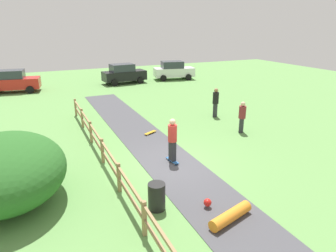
# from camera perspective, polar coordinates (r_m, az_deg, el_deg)

# --- Properties ---
(ground_plane) EXTENTS (60.00, 60.00, 0.00)m
(ground_plane) POSITION_cam_1_polar(r_m,az_deg,el_deg) (12.95, 0.48, -7.12)
(ground_plane) COLOR #60934C
(asphalt_path) EXTENTS (2.40, 28.00, 0.02)m
(asphalt_path) POSITION_cam_1_polar(r_m,az_deg,el_deg) (12.95, 0.48, -7.08)
(asphalt_path) COLOR #47474C
(asphalt_path) RESTS_ON ground_plane
(wooden_fence) EXTENTS (0.12, 18.12, 1.10)m
(wooden_fence) POSITION_cam_1_polar(r_m,az_deg,el_deg) (11.91, -11.00, -6.38)
(wooden_fence) COLOR #997A51
(wooden_fence) RESTS_ON ground_plane
(bush_large) EXTENTS (3.83, 4.59, 2.27)m
(bush_large) POSITION_cam_1_polar(r_m,az_deg,el_deg) (11.25, -28.47, -7.41)
(bush_large) COLOR #286023
(bush_large) RESTS_ON ground_plane
(trash_bin) EXTENTS (0.56, 0.56, 0.90)m
(trash_bin) POSITION_cam_1_polar(r_m,az_deg,el_deg) (9.85, -2.17, -13.22)
(trash_bin) COLOR black
(trash_bin) RESTS_ON ground_plane
(skater_riding) EXTENTS (0.42, 0.82, 1.94)m
(skater_riding) POSITION_cam_1_polar(r_m,az_deg,el_deg) (12.62, 0.84, -2.33)
(skater_riding) COLOR #265999
(skater_riding) RESTS_ON asphalt_path
(skater_fallen) EXTENTS (1.66, 1.42, 0.36)m
(skater_fallen) POSITION_cam_1_polar(r_m,az_deg,el_deg) (9.65, 11.46, -16.16)
(skater_fallen) COLOR orange
(skater_fallen) RESTS_ON asphalt_path
(skateboard_loose) EXTENTS (0.80, 0.54, 0.08)m
(skateboard_loose) POSITION_cam_1_polar(r_m,az_deg,el_deg) (16.28, -3.38, -1.24)
(skateboard_loose) COLOR #BF8C19
(skateboard_loose) RESTS_ON asphalt_path
(bystander_maroon) EXTENTS (0.54, 0.54, 1.73)m
(bystander_maroon) POSITION_cam_1_polar(r_m,az_deg,el_deg) (16.74, 13.89, 1.92)
(bystander_maroon) COLOR #2D2D33
(bystander_maroon) RESTS_ON ground_plane
(bystander_black) EXTENTS (0.54, 0.54, 1.85)m
(bystander_black) POSITION_cam_1_polar(r_m,az_deg,el_deg) (19.29, 9.02, 4.70)
(bystander_black) COLOR #2D2D33
(bystander_black) RESTS_ON ground_plane
(parked_car_black) EXTENTS (4.32, 2.26, 1.92)m
(parked_car_black) POSITION_cam_1_polar(r_m,az_deg,el_deg) (30.52, -8.40, 9.79)
(parked_car_black) COLOR black
(parked_car_black) RESTS_ON ground_plane
(parked_car_red) EXTENTS (4.41, 2.49, 1.92)m
(parked_car_red) POSITION_cam_1_polar(r_m,az_deg,el_deg) (29.40, -27.36, 7.56)
(parked_car_red) COLOR red
(parked_car_red) RESTS_ON ground_plane
(parked_car_white) EXTENTS (4.45, 2.62, 1.92)m
(parked_car_white) POSITION_cam_1_polar(r_m,az_deg,el_deg) (32.46, 1.06, 10.52)
(parked_car_white) COLOR silver
(parked_car_white) RESTS_ON ground_plane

